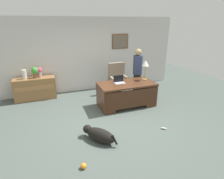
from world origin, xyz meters
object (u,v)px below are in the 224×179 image
(person_standing, at_px, (137,72))
(desk_lamp, at_px, (145,64))
(desk, at_px, (127,94))
(potted_plant, at_px, (35,72))
(dog_toy_ball, at_px, (83,166))
(vase_empty, at_px, (24,74))
(credenza, at_px, (35,88))
(armchair, at_px, (118,81))
(vase_with_flowers, at_px, (39,71))
(laptop, at_px, (119,81))
(dog_toy_bone, at_px, (164,128))
(dog_lying, at_px, (99,135))

(person_standing, height_order, desk_lamp, person_standing)
(desk, relative_size, potted_plant, 4.84)
(desk, relative_size, dog_toy_ball, 16.02)
(desk, distance_m, vase_empty, 3.41)
(desk_lamp, bearing_deg, credenza, 157.10)
(armchair, xyz_separation_m, person_standing, (0.58, -0.36, 0.36))
(armchair, relative_size, vase_with_flowers, 3.34)
(desk, relative_size, armchair, 1.52)
(vase_empty, distance_m, potted_plant, 0.35)
(desk_lamp, distance_m, vase_empty, 3.96)
(person_standing, xyz_separation_m, laptop, (-0.91, -0.54, -0.06))
(desk_lamp, distance_m, vase_with_flowers, 3.52)
(potted_plant, relative_size, dog_toy_bone, 2.34)
(person_standing, bearing_deg, dog_lying, -133.55)
(armchair, xyz_separation_m, dog_lying, (-1.47, -2.52, -0.35))
(credenza, height_order, potted_plant, potted_plant)
(dog_toy_ball, bearing_deg, person_standing, 48.26)
(desk, relative_size, dog_lying, 2.25)
(potted_plant, distance_m, dog_toy_ball, 3.97)
(person_standing, height_order, dog_toy_ball, person_standing)
(laptop, height_order, dog_toy_ball, laptop)
(dog_lying, bearing_deg, desk_lamp, 38.62)
(armchair, bearing_deg, dog_toy_ball, -121.49)
(desk, xyz_separation_m, laptop, (-0.21, 0.14, 0.40))
(credenza, xyz_separation_m, potted_plant, (0.08, 0.00, 0.57))
(armchair, relative_size, desk_lamp, 1.79)
(vase_empty, bearing_deg, person_standing, -13.95)
(credenza, relative_size, vase_with_flowers, 3.91)
(person_standing, bearing_deg, desk, -136.05)
(person_standing, bearing_deg, laptop, -149.32)
(person_standing, height_order, potted_plant, person_standing)
(vase_with_flowers, bearing_deg, laptop, -32.46)
(person_standing, height_order, vase_with_flowers, person_standing)
(credenza, distance_m, armchair, 2.89)
(desk, xyz_separation_m, dog_toy_ball, (-1.86, -2.19, -0.35))
(vase_empty, bearing_deg, desk, -28.16)
(dog_lying, height_order, vase_empty, vase_empty)
(potted_plant, bearing_deg, person_standing, -15.32)
(vase_with_flowers, bearing_deg, credenza, -179.61)
(person_standing, xyz_separation_m, desk_lamp, (-0.01, -0.53, 0.39))
(credenza, relative_size, vase_empty, 4.39)
(armchair, height_order, dog_lying, armchair)
(desk_lamp, xyz_separation_m, vase_empty, (-3.67, 1.44, -0.35))
(credenza, distance_m, desk_lamp, 3.80)
(dog_lying, distance_m, vase_empty, 3.56)
(desk, bearing_deg, vase_with_flowers, 147.50)
(dog_toy_ball, bearing_deg, credenza, 102.68)
(desk, distance_m, potted_plant, 3.12)
(armchair, height_order, dog_toy_bone, armchair)
(credenza, bearing_deg, potted_plant, 1.04)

